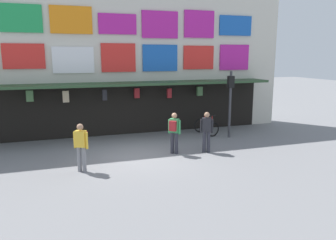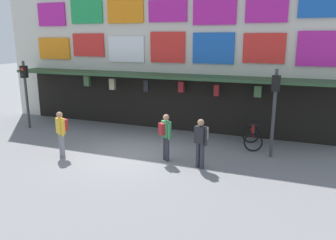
# 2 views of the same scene
# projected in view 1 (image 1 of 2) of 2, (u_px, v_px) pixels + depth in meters

# --- Properties ---
(ground_plane) EXTENTS (80.00, 80.00, 0.00)m
(ground_plane) POSITION_uv_depth(u_px,v_px,m) (139.00, 157.00, 12.80)
(ground_plane) COLOR slate
(shopfront) EXTENTS (18.00, 2.60, 8.00)m
(shopfront) POSITION_uv_depth(u_px,v_px,m) (116.00, 55.00, 16.29)
(shopfront) COLOR beige
(shopfront) RESTS_ON ground
(traffic_light_far) EXTENTS (0.29, 0.33, 3.20)m
(traffic_light_far) POSITION_uv_depth(u_px,v_px,m) (230.00, 94.00, 15.51)
(traffic_light_far) COLOR #38383D
(traffic_light_far) RESTS_ON ground
(bicycle_parked) EXTENTS (0.95, 1.29, 1.05)m
(bicycle_parked) POSITION_uv_depth(u_px,v_px,m) (206.00, 127.00, 16.43)
(bicycle_parked) COLOR black
(bicycle_parked) RESTS_ON ground
(pedestrian_in_blue) EXTENTS (0.47, 0.47, 1.68)m
(pedestrian_in_blue) POSITION_uv_depth(u_px,v_px,m) (174.00, 130.00, 13.05)
(pedestrian_in_blue) COLOR #2D2D38
(pedestrian_in_blue) RESTS_ON ground
(pedestrian_in_yellow) EXTENTS (0.48, 0.47, 1.68)m
(pedestrian_in_yellow) POSITION_uv_depth(u_px,v_px,m) (81.00, 144.00, 11.02)
(pedestrian_in_yellow) COLOR gray
(pedestrian_in_yellow) RESTS_ON ground
(pedestrian_in_purple) EXTENTS (0.50, 0.44, 1.68)m
(pedestrian_in_purple) POSITION_uv_depth(u_px,v_px,m) (207.00, 129.00, 13.27)
(pedestrian_in_purple) COLOR #2D2D38
(pedestrian_in_purple) RESTS_ON ground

